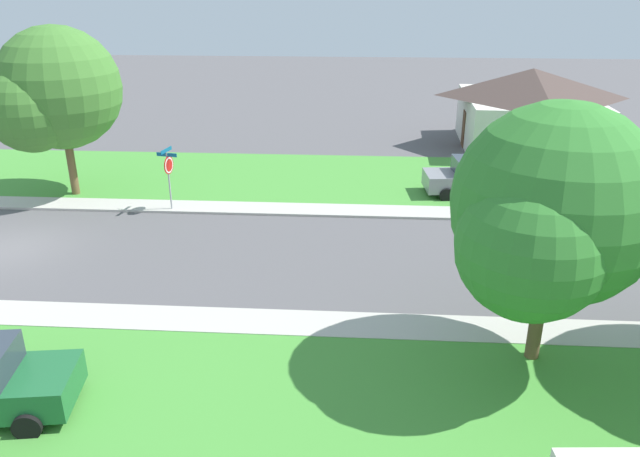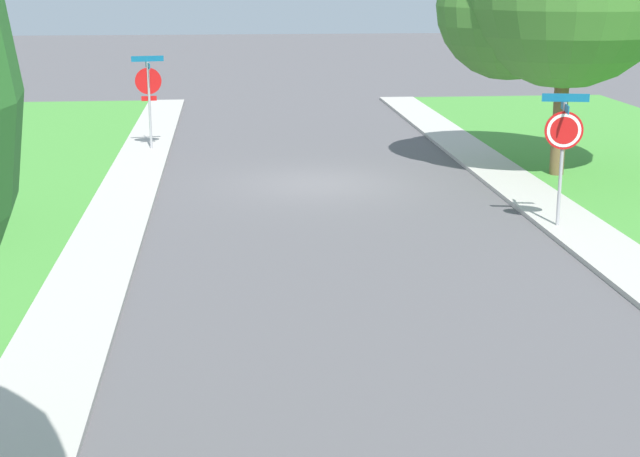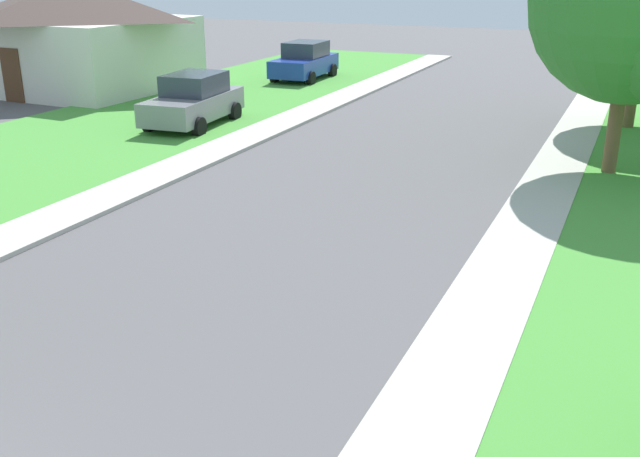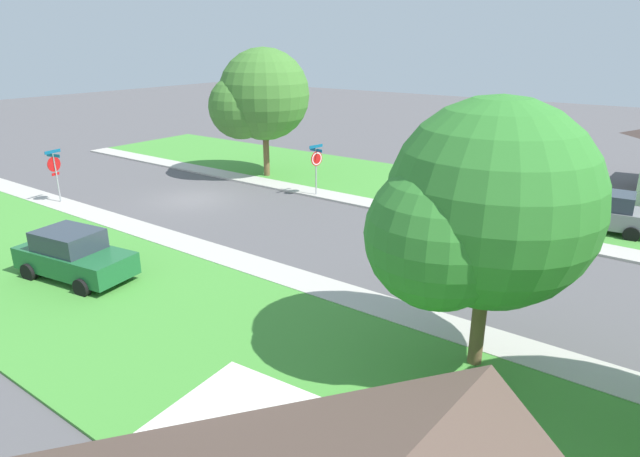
{
  "view_description": "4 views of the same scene",
  "coord_description": "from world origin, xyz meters",
  "views": [
    {
      "loc": [
        20.01,
        12.92,
        9.39
      ],
      "look_at": [
        0.67,
        11.63,
        1.4
      ],
      "focal_mm": 34.36,
      "sensor_mm": 36.0,
      "label": 1
    },
    {
      "loc": [
        2.32,
        23.1,
        5.06
      ],
      "look_at": [
        0.98,
        9.49,
        1.4
      ],
      "focal_mm": 53.69,
      "sensor_mm": 36.0,
      "label": 2
    },
    {
      "loc": [
        6.56,
        -2.38,
        5.31
      ],
      "look_at": [
        2.25,
        7.27,
        1.4
      ],
      "focal_mm": 40.81,
      "sensor_mm": 36.0,
      "label": 3
    },
    {
      "loc": [
        17.94,
        21.42,
        7.94
      ],
      "look_at": [
        2.98,
        10.47,
        1.4
      ],
      "focal_mm": 30.1,
      "sensor_mm": 36.0,
      "label": 4
    }
  ],
  "objects": [
    {
      "name": "stop_sign_far_corner",
      "position": [
        -4.33,
        4.89,
        1.89
      ],
      "size": [
        0.91,
        0.91,
        2.77
      ],
      "color": "#9E9EA3",
      "rests_on": "ground"
    },
    {
      "name": "stop_sign_near_corner",
      "position": [
        4.53,
        -4.9,
        1.88
      ],
      "size": [
        0.91,
        0.91,
        2.77
      ],
      "color": "#9E9EA3",
      "rests_on": "ground"
    },
    {
      "name": "sidewalk_east",
      "position": [
        4.7,
        12.0,
        0.05
      ],
      "size": [
        1.4,
        56.0,
        0.1
      ],
      "primitive_type": "cube",
      "color": "#B7B2A8",
      "rests_on": "ground"
    },
    {
      "name": "ground_plane",
      "position": [
        0.0,
        0.0,
        0.0
      ],
      "size": [
        120.0,
        120.0,
        0.0
      ],
      "primitive_type": "plane",
      "color": "#565456"
    }
  ]
}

